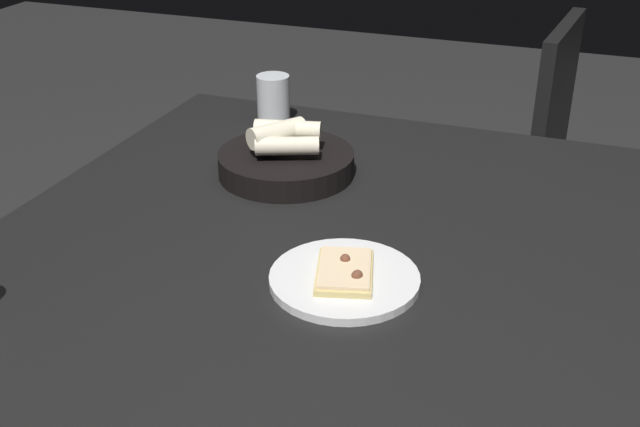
{
  "coord_description": "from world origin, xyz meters",
  "views": [
    {
      "loc": [
        -1.11,
        -0.4,
        1.36
      ],
      "look_at": [
        -0.0,
        0.01,
        0.75
      ],
      "focal_mm": 43.9,
      "sensor_mm": 36.0,
      "label": 1
    }
  ],
  "objects_px": {
    "chair_spare": "(506,149)",
    "dining_table": "(324,259)",
    "pizza_plate": "(345,278)",
    "beer_glass": "(273,102)",
    "bread_basket": "(286,159)"
  },
  "relations": [
    {
      "from": "chair_spare",
      "to": "dining_table",
      "type": "bearing_deg",
      "value": 169.97
    },
    {
      "from": "pizza_plate",
      "to": "chair_spare",
      "type": "bearing_deg",
      "value": -4.89
    },
    {
      "from": "dining_table",
      "to": "pizza_plate",
      "type": "xyz_separation_m",
      "value": [
        -0.14,
        -0.08,
        0.06
      ]
    },
    {
      "from": "pizza_plate",
      "to": "chair_spare",
      "type": "distance_m",
      "value": 1.19
    },
    {
      "from": "pizza_plate",
      "to": "beer_glass",
      "type": "height_order",
      "value": "beer_glass"
    },
    {
      "from": "dining_table",
      "to": "beer_glass",
      "type": "height_order",
      "value": "beer_glass"
    },
    {
      "from": "dining_table",
      "to": "bread_basket",
      "type": "relative_size",
      "value": 4.37
    },
    {
      "from": "pizza_plate",
      "to": "chair_spare",
      "type": "height_order",
      "value": "chair_spare"
    },
    {
      "from": "dining_table",
      "to": "pizza_plate",
      "type": "distance_m",
      "value": 0.17
    },
    {
      "from": "dining_table",
      "to": "chair_spare",
      "type": "distance_m",
      "value": 1.06
    },
    {
      "from": "bread_basket",
      "to": "dining_table",
      "type": "bearing_deg",
      "value": -143.15
    },
    {
      "from": "bread_basket",
      "to": "beer_glass",
      "type": "distance_m",
      "value": 0.29
    },
    {
      "from": "pizza_plate",
      "to": "dining_table",
      "type": "bearing_deg",
      "value": 31.35
    },
    {
      "from": "pizza_plate",
      "to": "beer_glass",
      "type": "relative_size",
      "value": 2.06
    },
    {
      "from": "chair_spare",
      "to": "pizza_plate",
      "type": "bearing_deg",
      "value": 175.11
    }
  ]
}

